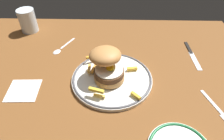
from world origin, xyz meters
TOP-DOWN VIEW (x-y plane):
  - ground_plane at (0.00, 0.00)cm, footprint 111.23×88.61cm
  - dinner_plate at (2.18, 0.83)cm, footprint 26.98×26.98cm
  - burger at (0.75, 1.11)cm, footprint 12.63×13.28cm
  - fries_pile at (-0.22, 1.56)cm, footprint 18.49×20.02cm
  - water_glass at (-36.16, 32.70)cm, footprint 7.42×7.42cm
  - fork at (33.60, -10.47)cm, footprint 6.08×14.04cm
  - knife at (33.14, 17.04)cm, footprint 2.32×18.05cm
  - spoon at (-19.59, 17.75)cm, footprint 7.69×12.57cm
  - napkin at (-26.20, -4.72)cm, footprint 10.20×10.11cm

SIDE VIEW (x-z plane):
  - ground_plane at x=0.00cm, z-range -4.00..0.00cm
  - fork at x=33.60cm, z-range 0.00..0.36cm
  - napkin at x=-26.20cm, z-range 0.00..0.40cm
  - knife at x=33.14cm, z-range -0.09..0.61cm
  - spoon at x=-19.59cm, z-range -0.09..0.81cm
  - dinner_plate at x=2.18cm, z-range 0.04..1.64cm
  - fries_pile at x=-0.22cm, z-range 1.17..3.99cm
  - water_glass at x=-36.16cm, z-range -0.59..9.54cm
  - burger at x=0.75cm, z-range 1.52..12.37cm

